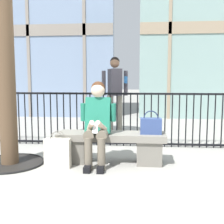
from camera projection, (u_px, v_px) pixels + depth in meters
ground_plane at (111, 162)px, 4.18m from camera, size 60.00×60.00×0.00m
stone_bench at (111, 145)px, 4.15m from camera, size 1.60×0.44×0.45m
seated_person_with_phone at (97, 121)px, 4.00m from camera, size 0.52×0.66×1.21m
handbag_on_bench at (151, 126)px, 4.05m from camera, size 0.31×0.18×0.34m
shopping_bag at (58, 153)px, 3.92m from camera, size 0.36×0.14×0.52m
bystander_at_railing at (115, 91)px, 5.91m from camera, size 0.55×0.43×1.71m
plaza_railing at (117, 119)px, 5.17m from camera, size 7.09×0.04×1.00m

